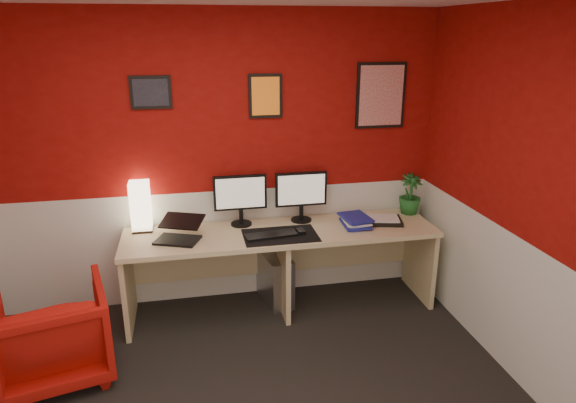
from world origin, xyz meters
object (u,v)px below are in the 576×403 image
object	(u,v)px
laptop	(177,228)
potted_plant	(410,194)
zen_tray	(381,220)
monitor_right	(302,189)
shoji_lamp	(141,208)
monitor_left	(240,192)
pc_tower	(275,278)
armchair	(53,333)
desk	(282,270)

from	to	relation	value
laptop	potted_plant	distance (m)	2.09
zen_tray	monitor_right	bearing A→B (deg)	165.53
zen_tray	potted_plant	size ratio (longest dim) A/B	0.96
shoji_lamp	monitor_right	world-z (taller)	monitor_right
monitor_left	pc_tower	distance (m)	0.84
monitor_right	armchair	xyz separation A→B (m)	(-1.93, -0.78, -0.69)
laptop	zen_tray	distance (m)	1.74
monitor_left	zen_tray	bearing A→B (deg)	-8.51
laptop	zen_tray	world-z (taller)	laptop
potted_plant	shoji_lamp	bearing A→B (deg)	178.90
monitor_right	pc_tower	bearing A→B (deg)	-165.83
shoji_lamp	armchair	distance (m)	1.17
desk	pc_tower	world-z (taller)	desk
potted_plant	zen_tray	bearing A→B (deg)	-153.32
shoji_lamp	laptop	xyz separation A→B (m)	(0.28, -0.30, -0.09)
monitor_left	zen_tray	xyz separation A→B (m)	(1.20, -0.18, -0.28)
desk	laptop	distance (m)	0.98
monitor_right	monitor_left	bearing A→B (deg)	179.36
armchair	pc_tower	bearing A→B (deg)	-170.62
shoji_lamp	pc_tower	distance (m)	1.31
monitor_right	armchair	distance (m)	2.19
laptop	desk	bearing A→B (deg)	26.20
pc_tower	monitor_left	bearing A→B (deg)	155.14
zen_tray	pc_tower	bearing A→B (deg)	173.16
laptop	potted_plant	bearing A→B (deg)	29.01
monitor_left	potted_plant	size ratio (longest dim) A/B	1.60
desk	zen_tray	bearing A→B (deg)	1.37
armchair	monitor_left	bearing A→B (deg)	-164.46
desk	zen_tray	distance (m)	0.96
laptop	armchair	bearing A→B (deg)	-126.68
shoji_lamp	zen_tray	distance (m)	2.04
desk	laptop	world-z (taller)	laptop
shoji_lamp	monitor_left	bearing A→B (deg)	-2.41
armchair	desk	bearing A→B (deg)	-174.91
potted_plant	armchair	distance (m)	3.09
potted_plant	armchair	size ratio (longest dim) A/B	0.50
armchair	zen_tray	bearing A→B (deg)	179.39
laptop	monitor_left	size ratio (longest dim) A/B	0.57
shoji_lamp	potted_plant	xyz separation A→B (m)	(2.35, -0.05, -0.02)
zen_tray	shoji_lamp	bearing A→B (deg)	173.95
desk	monitor_left	distance (m)	0.75
monitor_left	potted_plant	world-z (taller)	monitor_left
pc_tower	shoji_lamp	bearing A→B (deg)	163.68
desk	pc_tower	bearing A→B (deg)	105.67
desk	armchair	xyz separation A→B (m)	(-1.71, -0.58, -0.03)
monitor_right	potted_plant	distance (m)	1.01
shoji_lamp	monitor_left	distance (m)	0.83
desk	potted_plant	distance (m)	1.35
monitor_right	laptop	bearing A→B (deg)	-166.49
monitor_left	zen_tray	distance (m)	1.24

